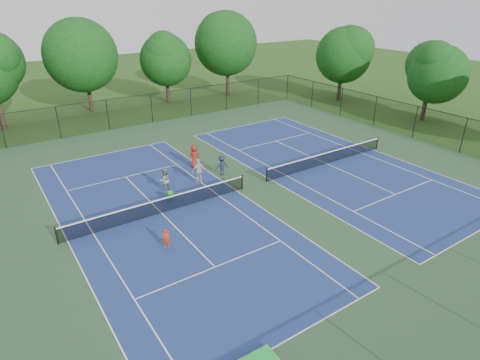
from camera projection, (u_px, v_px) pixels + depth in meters
ground at (255, 185)px, 27.99m from camera, size 140.00×140.00×0.00m
court_pad at (255, 185)px, 27.99m from camera, size 36.00×36.00×0.01m
tennis_court_left at (161, 212)px, 24.41m from camera, size 12.00×23.83×1.07m
tennis_court_right at (327, 163)px, 31.49m from camera, size 12.00×23.83×1.07m
perimeter_fence at (255, 164)px, 27.31m from camera, size 36.08×36.08×3.02m
tree_back_b at (83, 51)px, 42.72m from camera, size 7.60×7.60×10.03m
tree_back_c at (165, 56)px, 46.98m from camera, size 6.00×6.00×8.40m
tree_back_d at (227, 41)px, 49.70m from camera, size 7.80×7.80×10.37m
tree_side_e at (343, 52)px, 47.67m from camera, size 6.60×6.60×8.87m
tree_side_f at (432, 69)px, 40.15m from camera, size 5.80×5.80×8.12m
child_player at (166, 238)px, 20.97m from camera, size 0.41×0.28×1.09m
instructor at (165, 180)px, 26.83m from camera, size 0.89×0.74×1.68m
bystander_a at (199, 171)px, 27.98m from camera, size 1.09×0.47×1.85m
bystander_b at (222, 166)px, 29.26m from camera, size 1.01×0.62×1.52m
bystander_c at (195, 156)px, 30.56m from camera, size 0.90×0.62×1.79m
ball_crate at (170, 200)px, 25.73m from camera, size 0.41×0.34×0.32m
ball_hopper at (170, 194)px, 25.58m from camera, size 0.35×0.29×0.42m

